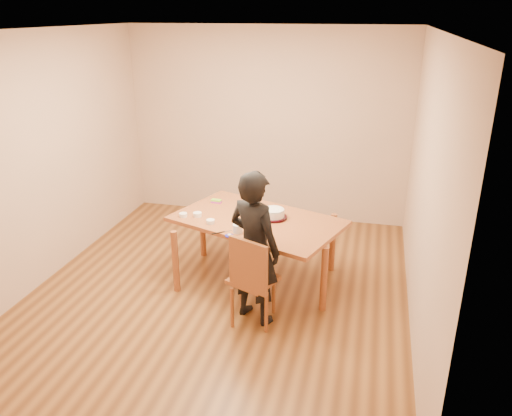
% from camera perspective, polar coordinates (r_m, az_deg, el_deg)
% --- Properties ---
extents(room_shell, '(4.00, 4.50, 2.70)m').
position_cam_1_polar(room_shell, '(5.35, -3.29, 5.19)').
color(room_shell, '#5B3416').
rests_on(room_shell, ground).
extents(dining_table, '(2.02, 1.59, 0.04)m').
position_cam_1_polar(dining_table, '(5.43, 0.13, -1.48)').
color(dining_table, brown).
rests_on(dining_table, floor).
extents(dining_chair, '(0.52, 0.52, 0.04)m').
position_cam_1_polar(dining_chair, '(4.85, -0.31, -8.19)').
color(dining_chair, brown).
rests_on(dining_chair, floor).
extents(cake_plate, '(0.29, 0.29, 0.02)m').
position_cam_1_polar(cake_plate, '(5.44, 2.03, -1.06)').
color(cake_plate, '#C50D3B').
rests_on(cake_plate, dining_table).
extents(cake, '(0.24, 0.24, 0.07)m').
position_cam_1_polar(cake, '(5.43, 2.03, -0.59)').
color(cake, white).
rests_on(cake, cake_plate).
extents(frosting_dome, '(0.23, 0.23, 0.03)m').
position_cam_1_polar(frosting_dome, '(5.41, 2.04, -0.09)').
color(frosting_dome, white).
rests_on(frosting_dome, cake).
extents(frosting_tub, '(0.10, 0.10, 0.09)m').
position_cam_1_polar(frosting_tub, '(5.08, -2.11, -2.36)').
color(frosting_tub, white).
rests_on(frosting_tub, dining_table).
extents(frosting_lid, '(0.09, 0.09, 0.01)m').
position_cam_1_polar(frosting_lid, '(5.03, -3.07, -3.18)').
color(frosting_lid, '#181797').
rests_on(frosting_lid, dining_table).
extents(frosting_dollop, '(0.04, 0.04, 0.02)m').
position_cam_1_polar(frosting_dollop, '(5.02, -3.08, -3.04)').
color(frosting_dollop, white).
rests_on(frosting_dollop, frosting_lid).
extents(ramekin_green, '(0.09, 0.09, 0.04)m').
position_cam_1_polar(ramekin_green, '(5.33, -5.23, -1.55)').
color(ramekin_green, white).
rests_on(ramekin_green, dining_table).
extents(ramekin_yellow, '(0.09, 0.09, 0.04)m').
position_cam_1_polar(ramekin_yellow, '(5.52, -6.71, -0.74)').
color(ramekin_yellow, white).
rests_on(ramekin_yellow, dining_table).
extents(ramekin_multi, '(0.09, 0.09, 0.04)m').
position_cam_1_polar(ramekin_multi, '(5.53, -8.32, -0.79)').
color(ramekin_multi, white).
rests_on(ramekin_multi, dining_table).
extents(candy_box_pink, '(0.12, 0.06, 0.02)m').
position_cam_1_polar(candy_box_pink, '(5.90, -4.54, 0.70)').
color(candy_box_pink, '#E235B3').
rests_on(candy_box_pink, dining_table).
extents(candy_box_green, '(0.12, 0.07, 0.02)m').
position_cam_1_polar(candy_box_green, '(5.90, -4.58, 0.88)').
color(candy_box_green, green).
rests_on(candy_box_green, candy_box_pink).
extents(spatula, '(0.12, 0.10, 0.01)m').
position_cam_1_polar(spatula, '(5.10, -4.35, -2.85)').
color(spatula, black).
rests_on(spatula, dining_table).
extents(person, '(0.66, 0.57, 1.54)m').
position_cam_1_polar(person, '(4.74, -0.19, -4.59)').
color(person, black).
rests_on(person, floor).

